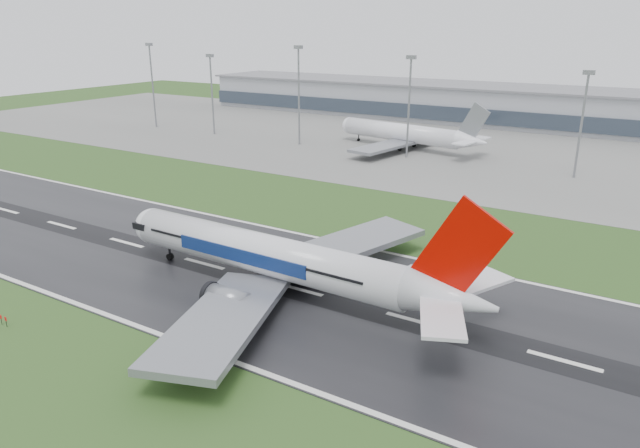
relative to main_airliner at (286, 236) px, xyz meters
The scene contains 12 objects.
ground 40.57m from the main_airliner, behind, with size 520.00×520.00×0.00m, color #254619.
runway 40.56m from the main_airliner, behind, with size 400.00×45.00×0.10m, color black.
apron 133.43m from the main_airliner, 107.19° to the left, with size 400.00×130.00×0.08m, color slate.
terminal 191.24m from the main_airliner, 101.87° to the left, with size 240.00×36.00×15.00m, color #92959D.
main_airliner is the anchor object (origin of this frame).
parked_airliner 118.75m from the main_airliner, 104.61° to the left, with size 58.06×54.06×17.02m, color white, non-canonical shape.
runway_sign 23.17m from the main_airliner, 90.21° to the right, with size 2.30×0.26×1.04m, color black, non-canonical shape.
floodmast_0 170.69m from the main_airliner, 143.22° to the left, with size 0.64×0.64×32.38m, color gray.
floodmast_1 146.49m from the main_airliner, 135.77° to the left, with size 0.64×0.64×28.85m, color gray.
floodmast_2 121.35m from the main_airliner, 122.55° to the left, with size 0.64×0.64×32.57m, color gray.
floodmast_3 105.08m from the main_airliner, 103.29° to the left, with size 0.64×0.64×30.34m, color gray.
floodmast_4 105.48m from the main_airliner, 75.70° to the left, with size 0.64×0.64×27.78m, color gray.
Camera 1 is at (86.78, -69.73, 39.86)m, focal length 32.47 mm.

